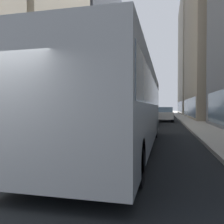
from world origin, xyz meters
TOP-DOWN VIEW (x-y plane):
  - ground_plane at (0.00, 35.00)m, footprint 120.00×120.00m
  - sidewalk_left at (-5.70, 35.00)m, footprint 2.40×110.00m
  - sidewalk_right at (5.70, 35.00)m, footprint 2.40×110.00m
  - building_left_far at (-11.90, 39.40)m, footprint 9.27×22.01m
  - building_right_far at (11.90, 50.28)m, footprint 11.90×18.33m
  - transit_bus at (1.20, 5.66)m, footprint 2.78×11.53m
  - car_black_suv at (1.20, 17.73)m, footprint 1.77×4.62m
  - car_silver_sedan at (1.20, 38.31)m, footprint 1.77×3.96m
  - car_white_van at (2.80, 23.59)m, footprint 1.84×4.44m
  - car_red_coupe at (-2.80, 5.92)m, footprint 1.74×4.27m
  - car_grey_wagon at (-1.20, 19.32)m, footprint 1.73×4.00m
  - car_blue_hatchback at (2.80, 46.49)m, footprint 1.88×4.67m
  - box_truck at (-1.20, 39.18)m, footprint 2.30×7.50m
  - dalmatian_dog at (-0.77, 1.62)m, footprint 0.22×0.96m

SIDE VIEW (x-z plane):
  - ground_plane at x=0.00m, z-range 0.00..0.00m
  - sidewalk_left at x=-5.70m, z-range 0.00..0.15m
  - sidewalk_right at x=5.70m, z-range 0.00..0.15m
  - dalmatian_dog at x=-0.77m, z-range 0.15..0.87m
  - car_grey_wagon at x=-1.20m, z-range 0.01..1.63m
  - car_silver_sedan at x=1.20m, z-range 0.01..1.63m
  - car_red_coupe at x=-2.80m, z-range 0.01..1.63m
  - car_white_van at x=2.80m, z-range 0.01..1.63m
  - car_black_suv at x=1.20m, z-range 0.01..1.63m
  - car_blue_hatchback at x=2.80m, z-range 0.02..1.64m
  - box_truck at x=-1.20m, z-range 0.14..3.19m
  - transit_bus at x=1.20m, z-range 0.25..3.30m
  - building_right_far at x=11.90m, z-range -0.01..25.28m
  - building_left_far at x=-11.90m, z-range -0.01..29.74m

